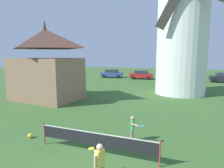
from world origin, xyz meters
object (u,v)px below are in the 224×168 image
object	(u,v)px
player_near	(99,162)
chapel	(46,66)
parked_car_blue	(112,73)
parked_car_cream	(179,76)
parked_car_red	(141,75)
windmill	(183,24)
tennis_net	(96,139)
player_far	(133,127)
parked_car_black	(224,77)
stray_ball	(30,136)

from	to	relation	value
player_near	chapel	xyz separation A→B (m)	(-9.98, 9.77, 2.47)
parked_car_blue	parked_car_cream	world-z (taller)	same
player_near	parked_car_red	xyz separation A→B (m)	(-4.88, 29.14, -0.00)
chapel	windmill	bearing A→B (deg)	32.30
tennis_net	player_far	size ratio (longest dim) A/B	4.26
chapel	tennis_net	bearing A→B (deg)	-41.66
windmill	parked_car_black	world-z (taller)	windmill
parked_car_red	player_near	bearing A→B (deg)	-80.49
parked_car_red	chapel	size ratio (longest dim) A/B	0.55
parked_car_cream	parked_car_black	world-z (taller)	same
player_near	parked_car_black	bearing A→B (deg)	74.04
parked_car_black	parked_car_blue	bearing A→B (deg)	179.66
player_far	stray_ball	xyz separation A→B (m)	(-5.07, -1.53, -0.60)
player_near	parked_car_blue	world-z (taller)	parked_car_blue
player_far	parked_car_black	world-z (taller)	parked_car_black
parked_car_red	parked_car_cream	bearing A→B (deg)	-2.88
player_near	parked_car_cream	size ratio (longest dim) A/B	0.36
stray_ball	windmill	bearing A→B (deg)	65.71
windmill	tennis_net	world-z (taller)	windmill
windmill	chapel	bearing A→B (deg)	-147.70
parked_car_blue	parked_car_black	size ratio (longest dim) A/B	1.01
parked_car_blue	parked_car_black	bearing A→B (deg)	-0.34
parked_car_cream	player_near	bearing A→B (deg)	-93.28
parked_car_black	chapel	distance (m)	26.98
chapel	stray_ball	bearing A→B (deg)	-56.52
player_near	parked_car_black	xyz separation A→B (m)	(8.40, 29.37, -0.00)
windmill	stray_ball	world-z (taller)	windmill
tennis_net	parked_car_red	world-z (taller)	parked_car_red
stray_ball	parked_car_cream	world-z (taller)	parked_car_cream
tennis_net	parked_car_black	xyz separation A→B (m)	(9.38, 27.61, 0.12)
player_near	parked_car_cream	distance (m)	28.86
stray_ball	player_near	bearing A→B (deg)	-22.91
parked_car_red	parked_car_black	xyz separation A→B (m)	(13.28, 0.23, 0.00)
stray_ball	parked_car_black	size ratio (longest dim) A/B	0.06
parked_car_blue	parked_car_black	xyz separation A→B (m)	(19.14, -0.11, 0.00)
parked_car_blue	parked_car_black	distance (m)	19.14
parked_car_red	parked_car_black	size ratio (longest dim) A/B	0.96
parked_car_red	chapel	xyz separation A→B (m)	(-5.10, -19.38, 2.47)
parked_car_red	chapel	world-z (taller)	chapel
windmill	player_near	distance (m)	18.74
player_far	parked_car_blue	bearing A→B (deg)	112.89
tennis_net	parked_car_blue	world-z (taller)	parked_car_blue
tennis_net	parked_car_blue	bearing A→B (deg)	109.41
chapel	parked_car_blue	bearing A→B (deg)	92.22
windmill	tennis_net	size ratio (longest dim) A/B	2.77
chapel	parked_car_black	bearing A→B (deg)	46.85
parked_car_blue	parked_car_cream	xyz separation A→B (m)	(12.40, -0.67, -0.00)
player_near	stray_ball	bearing A→B (deg)	157.09
windmill	parked_car_red	bearing A→B (deg)	120.29
player_near	parked_car_blue	size ratio (longest dim) A/B	0.33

